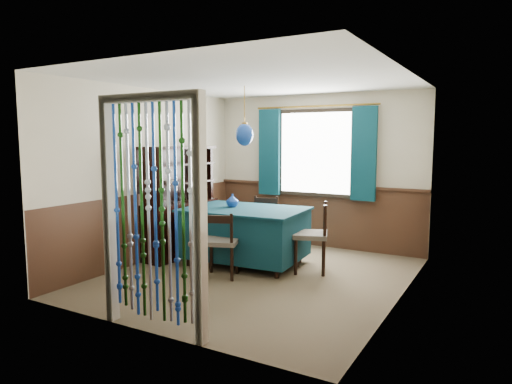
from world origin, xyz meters
The scene contains 22 objects.
floor centered at (0.00, 0.00, 0.00)m, with size 4.00×4.00×0.00m, color brown.
ceiling centered at (0.00, 0.00, 2.50)m, with size 4.00×4.00×0.00m, color silver.
wall_back centered at (0.00, 2.00, 1.25)m, with size 3.60×3.60×0.00m, color beige.
wall_front centered at (0.00, -2.00, 1.25)m, with size 3.60×3.60×0.00m, color beige.
wall_left centered at (-1.80, 0.00, 1.25)m, with size 4.00×4.00×0.00m, color beige.
wall_right centered at (1.80, 0.00, 1.25)m, with size 4.00×4.00×0.00m, color beige.
wainscot_back centered at (0.00, 1.99, 0.50)m, with size 3.60×3.60×0.00m, color #432819.
wainscot_front centered at (0.00, -1.99, 0.50)m, with size 3.60×3.60×0.00m, color #432819.
wainscot_left centered at (-1.79, 0.00, 0.50)m, with size 4.00×4.00×0.00m, color #432819.
wainscot_right centered at (1.79, 0.00, 0.50)m, with size 4.00×4.00×0.00m, color #432819.
window centered at (0.00, 1.95, 1.55)m, with size 1.32×0.12×1.42m, color black.
doorway centered at (0.00, -1.94, 1.05)m, with size 1.16×0.12×2.18m, color silver, non-canonical shape.
dining_table centered at (-0.44, 0.43, 0.46)m, with size 1.74×1.25×0.80m.
chair_near centered at (-0.38, -0.27, 0.46)m, with size 0.54×0.53×0.86m.
chair_far centered at (-0.51, 1.11, 0.47)m, with size 0.52×0.50×0.88m.
chair_left centered at (-1.40, 0.37, 0.46)m, with size 0.44×0.46×0.86m.
chair_right centered at (0.54, 0.56, 0.49)m, with size 0.57×0.58×0.93m.
sideboard centered at (-1.56, 0.36, 0.58)m, with size 0.56×1.31×1.67m.
pendant_lamp centered at (-0.44, 0.43, 1.84)m, with size 0.25×0.25×0.82m.
vase_table centered at (-0.67, 0.47, 0.89)m, with size 0.16×0.16×0.17m, color navy.
bowl_shelf centered at (-1.50, 0.03, 1.17)m, with size 0.22×0.22×0.05m, color beige.
vase_sideboard centered at (-1.50, 0.66, 0.93)m, with size 0.19×0.19×0.20m, color beige.
Camera 1 is at (2.83, -5.02, 1.77)m, focal length 32.00 mm.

